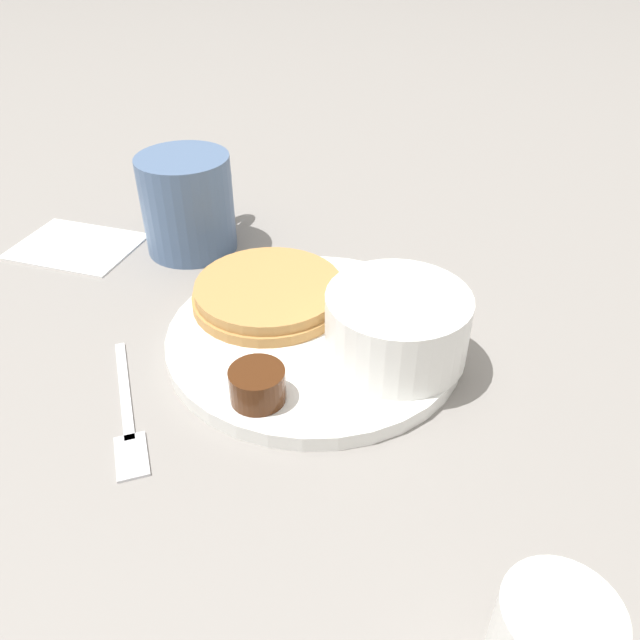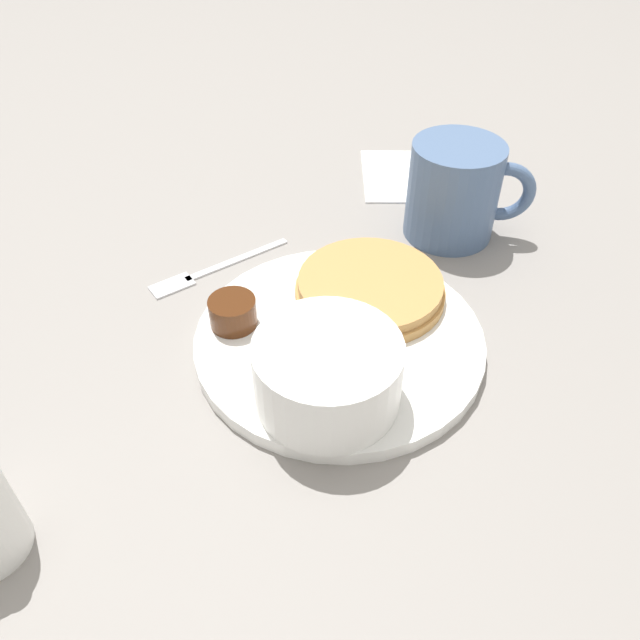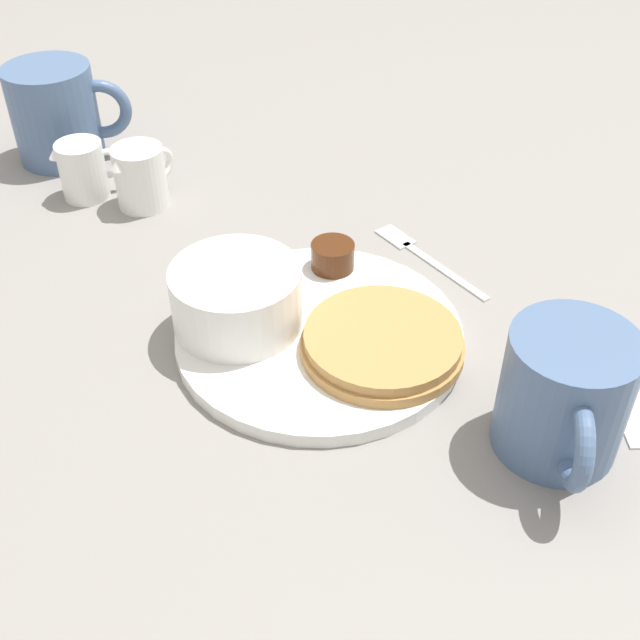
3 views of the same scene
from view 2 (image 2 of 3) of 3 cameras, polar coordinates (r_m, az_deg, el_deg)
name	(u,v)px [view 2 (image 2 of 3)]	position (r m, az deg, el deg)	size (l,w,h in m)	color
ground_plane	(339,345)	(0.50, 1.75, -2.32)	(4.00, 4.00, 0.00)	gray
plate	(339,340)	(0.50, 1.76, -1.83)	(0.23, 0.23, 0.01)	white
pancake_stack	(370,288)	(0.53, 4.60, 2.96)	(0.13, 0.13, 0.02)	#B78447
bowl	(324,370)	(0.43, 0.34, -4.60)	(0.10, 0.10, 0.05)	white
syrup_cup	(234,309)	(0.50, -7.88, 0.97)	(0.04, 0.04, 0.02)	#47230F
butter_ramekin	(302,394)	(0.43, -1.67, -6.76)	(0.05, 0.05, 0.04)	white
coffee_mug	(456,191)	(0.62, 12.32, 11.45)	(0.09, 0.12, 0.09)	slate
fork	(205,271)	(0.58, -10.44, 4.38)	(0.11, 0.11, 0.00)	silver
napkin	(402,175)	(0.73, 7.47, 13.02)	(0.13, 0.10, 0.00)	white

